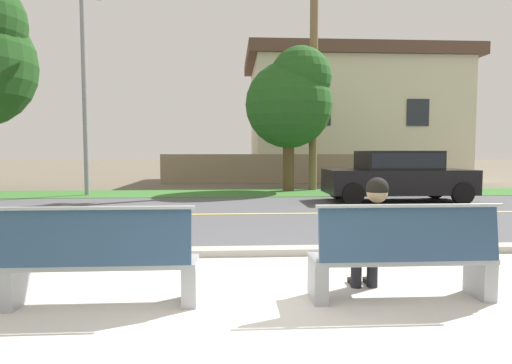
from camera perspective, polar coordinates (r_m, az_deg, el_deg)
The scene contains 14 objects.
ground_plane at distance 11.91m, azimuth -2.21°, elevation -3.26°, with size 140.00×140.00×0.00m, color #665B4C.
sidewalk_pavement at distance 4.48m, azimuth -0.19°, elevation -15.55°, with size 44.00×3.60×0.01m, color beige.
curb_edge at distance 6.34m, azimuth -1.18°, elevation -9.23°, with size 44.00×0.30×0.11m, color #ADA89E.
street_asphalt at distance 10.43m, azimuth -2.05°, elevation -4.28°, with size 52.00×8.00×0.01m, color #515156.
road_centre_line at distance 10.42m, azimuth -2.05°, elevation -4.25°, with size 48.00×0.14×0.01m, color #E0CC4C.
far_verge_grass at distance 15.62m, azimuth -2.49°, elevation -1.50°, with size 48.00×2.80×0.02m, color #38702D.
bench_left at distance 4.45m, azimuth -19.90°, elevation -9.89°, with size 1.83×0.48×1.01m.
bench_right at distance 4.60m, azimuth 18.91°, elevation -9.41°, with size 1.83×0.48×1.01m.
seated_person_olive at distance 4.62m, azimuth 15.31°, elevation -6.47°, with size 0.52×0.68×1.25m.
car_black_near at distance 13.69m, azimuth 18.23°, elevation 1.08°, with size 4.30×1.86×1.54m.
streetlamp at distance 16.37m, azimuth -21.68°, elevation 13.67°, with size 0.24×2.10×7.63m.
shade_tree_left at distance 16.67m, azimuth 4.76°, elevation 11.00°, with size 3.31×3.31×5.45m.
garden_wall at distance 20.84m, azimuth 5.42°, elevation 1.77°, with size 13.00×0.36×1.40m, color gray.
house_across_street at distance 24.78m, azimuth 12.42°, elevation 8.43°, with size 11.62×6.91×6.83m.
Camera 1 is at (-0.23, -3.81, 1.51)m, focal length 30.14 mm.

